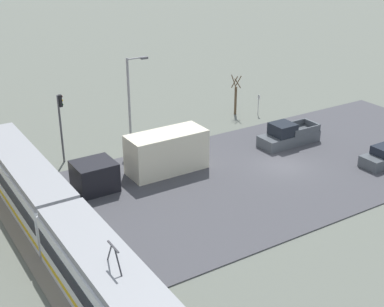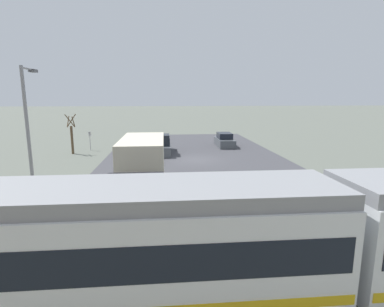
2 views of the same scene
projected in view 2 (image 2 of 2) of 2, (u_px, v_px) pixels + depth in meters
name	position (u px, v px, depth m)	size (l,w,h in m)	color
ground_plane	(196.00, 160.00, 26.83)	(320.00, 320.00, 0.00)	#60665B
road_surface	(196.00, 160.00, 26.83)	(16.39, 36.32, 0.08)	#424247
rail_bed	(259.00, 289.00, 8.79)	(58.56, 4.40, 0.22)	gray
light_rail_tram	(336.00, 235.00, 8.69)	(28.43, 2.83, 4.37)	white
box_truck	(141.00, 171.00, 16.96)	(2.56, 10.25, 3.07)	black
pickup_truck	(160.00, 146.00, 29.64)	(2.02, 5.45, 1.95)	#4C5156
sedan_car_0	(224.00, 141.00, 33.89)	(1.73, 4.32, 1.53)	#4C5156
street_tree	(72.00, 136.00, 29.59)	(0.95, 0.79, 3.96)	brown
street_lamp_near_crossing	(28.00, 119.00, 17.71)	(0.36, 1.95, 7.37)	gray
no_parking_sign	(90.00, 139.00, 31.61)	(0.32, 0.08, 2.00)	gray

